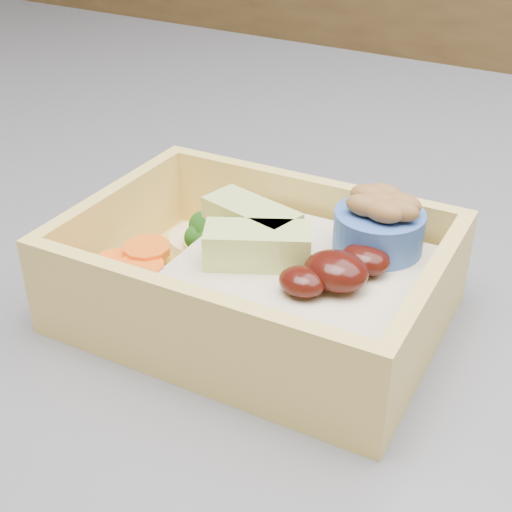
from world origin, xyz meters
The scene contains 1 object.
bento_box centered at (0.22, -0.23, 0.95)m, with size 0.21×0.16×0.08m.
Camera 1 is at (0.39, -0.53, 1.16)m, focal length 50.00 mm.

